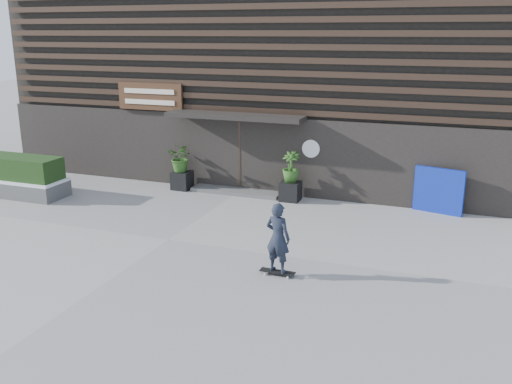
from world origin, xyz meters
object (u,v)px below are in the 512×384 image
at_px(planter_pot_right, 290,191).
at_px(raised_bed, 15,187).
at_px(blue_tarp, 439,191).
at_px(skateboarder, 278,238).
at_px(planter_pot_left, 182,180).

bearing_deg(planter_pot_right, raised_bed, -163.94).
height_order(raised_bed, blue_tarp, blue_tarp).
xyz_separation_m(raised_bed, skateboarder, (9.96, -3.01, 0.61)).
bearing_deg(skateboarder, blue_tarp, 62.56).
bearing_deg(planter_pot_left, raised_bed, -152.66).
height_order(planter_pot_right, skateboarder, skateboarder).
bearing_deg(blue_tarp, planter_pot_right, -162.83).
distance_m(planter_pot_right, blue_tarp, 4.41).
bearing_deg(blue_tarp, planter_pot_left, -164.65).
relative_size(planter_pot_left, planter_pot_right, 1.00).
bearing_deg(raised_bed, blue_tarp, 12.06).
distance_m(planter_pot_right, raised_bed, 8.93).
height_order(planter_pot_left, raised_bed, planter_pot_left).
bearing_deg(blue_tarp, skateboarder, -104.18).
bearing_deg(planter_pot_left, blue_tarp, 2.10).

